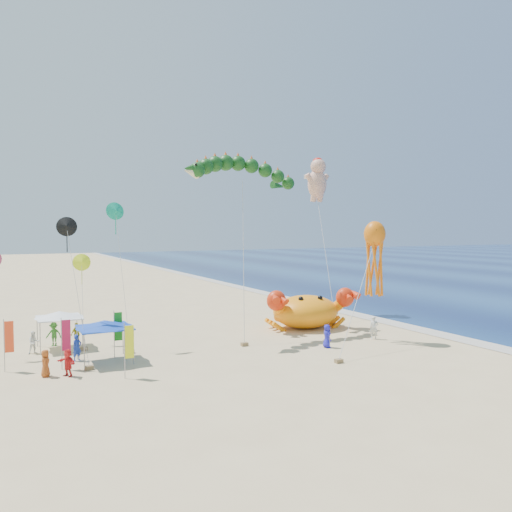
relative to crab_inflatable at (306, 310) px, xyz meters
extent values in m
plane|color=#D1B784|center=(-3.81, -3.64, -1.56)|extent=(320.00, 320.00, 0.00)
plane|color=silver|center=(8.19, -3.64, -1.55)|extent=(320.00, 320.00, 0.00)
ellipsoid|color=orange|center=(0.00, 0.13, -0.13)|extent=(6.66, 5.80, 2.85)
sphere|color=red|center=(-3.19, -1.07, 1.13)|extent=(1.70, 1.70, 1.70)
sphere|color=black|center=(-0.90, -0.87, 1.13)|extent=(0.44, 0.44, 0.44)
sphere|color=red|center=(3.19, -1.07, 1.13)|extent=(1.70, 1.70, 1.70)
sphere|color=black|center=(0.90, -0.87, 1.13)|extent=(0.44, 0.44, 0.44)
cone|color=#103C12|center=(-11.04, 0.14, 11.52)|extent=(1.47, 1.09, 1.20)
cylinder|color=#B2B2B2|center=(-6.93, -1.70, 4.76)|extent=(1.71, 3.73, 12.35)
cube|color=olive|center=(-7.76, -3.54, -1.44)|extent=(0.50, 0.35, 0.25)
ellipsoid|color=#E3A28A|center=(5.51, 6.51, 11.69)|extent=(2.04, 1.68, 3.00)
sphere|color=#E3A28A|center=(5.51, 6.33, 13.44)|extent=(1.57, 1.57, 1.57)
ellipsoid|color=red|center=(5.51, 6.42, 13.99)|extent=(1.01, 1.01, 0.71)
cylinder|color=#B2B2B2|center=(4.14, 3.00, 4.54)|extent=(2.78, 7.06, 11.92)
cube|color=olive|center=(2.78, -0.50, -1.44)|extent=(0.50, 0.35, 0.25)
ellipsoid|color=orange|center=(1.87, -6.54, 6.67)|extent=(1.71, 1.54, 1.97)
cylinder|color=#B2B2B2|center=(-1.29, -8.55, 2.34)|extent=(6.38, 4.07, 7.53)
cube|color=olive|center=(-4.46, -10.56, -1.44)|extent=(0.50, 0.35, 0.25)
cylinder|color=gray|center=(-19.21, -4.80, -0.46)|extent=(0.06, 0.06, 2.20)
cylinder|color=gray|center=(-16.22, -4.80, -0.46)|extent=(0.06, 0.06, 2.20)
cylinder|color=gray|center=(-19.21, -1.80, -0.46)|extent=(0.06, 0.06, 2.20)
cylinder|color=gray|center=(-16.22, -1.80, -0.46)|extent=(0.06, 0.06, 2.20)
cube|color=#143DB5|center=(-17.72, -3.30, 0.68)|extent=(3.24, 3.24, 0.08)
cone|color=#143DB5|center=(-17.72, -3.30, 0.92)|extent=(3.56, 3.56, 0.45)
cylinder|color=gray|center=(-21.29, 0.56, -0.46)|extent=(0.06, 0.06, 2.20)
cylinder|color=gray|center=(-18.52, 0.56, -0.46)|extent=(0.06, 0.06, 2.20)
cylinder|color=gray|center=(-21.29, 3.33, -0.46)|extent=(0.06, 0.06, 2.20)
cylinder|color=gray|center=(-18.52, 3.33, -0.46)|extent=(0.06, 0.06, 2.20)
cube|color=white|center=(-19.91, 1.94, 0.68)|extent=(3.01, 3.01, 0.08)
cone|color=white|center=(-19.91, 1.94, 0.92)|extent=(3.31, 3.31, 0.45)
cylinder|color=gray|center=(-17.42, -7.61, 0.04)|extent=(0.05, 0.05, 3.20)
cube|color=yellow|center=(-17.14, -7.61, 0.54)|extent=(0.50, 0.04, 1.90)
cylinder|color=gray|center=(-20.41, -3.99, 0.04)|extent=(0.05, 0.05, 3.20)
cube|color=#B61643|center=(-20.13, -3.99, 0.54)|extent=(0.50, 0.04, 1.90)
cylinder|color=gray|center=(-23.52, -2.87, 0.04)|extent=(0.05, 0.05, 3.20)
cube|color=#FD431C|center=(-23.24, -2.87, 0.54)|extent=(0.50, 0.04, 1.90)
cylinder|color=gray|center=(-16.98, -2.63, 0.04)|extent=(0.05, 0.05, 3.20)
cube|color=#168617|center=(-16.70, -2.63, 0.54)|extent=(0.50, 0.04, 1.90)
imported|color=white|center=(-21.66, 1.16, -0.78)|extent=(0.83, 0.69, 1.56)
imported|color=#A4491A|center=(-21.43, -5.10, -0.77)|extent=(0.57, 0.81, 1.58)
imported|color=gold|center=(-18.67, 2.39, -0.72)|extent=(1.07, 0.82, 1.69)
imported|color=red|center=(-20.27, -5.61, -0.76)|extent=(1.17, 1.50, 1.59)
imported|color=silver|center=(2.24, -6.15, -0.67)|extent=(0.78, 0.72, 1.79)
imported|color=#2221C4|center=(-2.66, -6.75, -0.72)|extent=(0.63, 0.88, 1.68)
imported|color=#1D3AAD|center=(-19.29, -2.23, -0.70)|extent=(0.74, 0.63, 1.72)
imported|color=#2D7527|center=(-20.20, 2.94, -0.68)|extent=(1.31, 1.09, 1.76)
cone|color=black|center=(-19.70, -1.62, 7.22)|extent=(1.30, 0.51, 1.32)
cylinder|color=#B2B2B2|center=(-19.45, -3.12, 2.86)|extent=(0.55, 3.04, 8.55)
cube|color=olive|center=(-19.20, -4.62, -1.44)|extent=(0.50, 0.35, 0.25)
cube|color=olive|center=(-23.63, -1.66, -1.44)|extent=(0.50, 0.35, 0.25)
cone|color=#0D9971|center=(-16.14, 0.40, 8.36)|extent=(1.30, 0.51, 1.32)
cylinder|color=#B2B2B2|center=(-15.89, -1.10, 3.42)|extent=(0.55, 3.04, 9.68)
cube|color=olive|center=(-15.64, -2.60, -1.44)|extent=(0.50, 0.35, 0.25)
cone|color=#E6FF1C|center=(-18.15, 2.99, 4.57)|extent=(1.30, 0.51, 1.32)
cylinder|color=#B2B2B2|center=(-17.90, 1.49, 1.53)|extent=(0.55, 3.04, 5.90)
cube|color=olive|center=(-17.65, -0.01, -1.44)|extent=(0.50, 0.35, 0.25)
camera|label=1|loc=(-23.78, -36.12, 6.98)|focal=35.00mm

